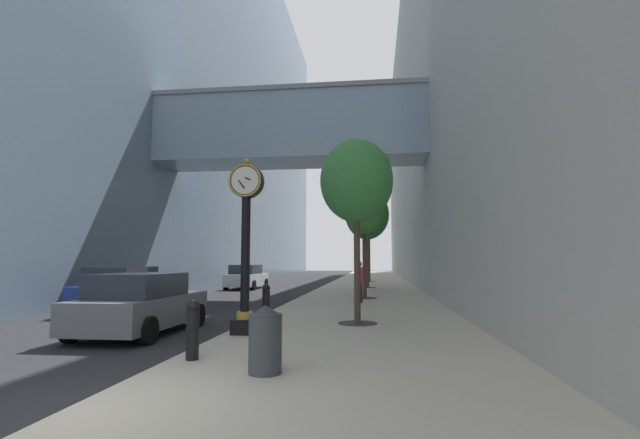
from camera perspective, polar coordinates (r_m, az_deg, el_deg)
ground_plane at (r=32.24m, az=0.48°, el=-8.64°), size 110.00×110.00×0.00m
sidewalk_right at (r=35.03m, az=6.28°, el=-8.23°), size 6.37×80.00×0.14m
building_block_left at (r=41.69m, az=-17.08°, el=17.83°), size 23.62×80.00×36.32m
building_block_right at (r=37.61m, az=18.18°, el=13.28°), size 9.00×80.00×27.39m
street_clock at (r=11.12m, az=-9.45°, el=-2.11°), size 0.84×0.55×4.29m
bollard_nearest at (r=8.52m, az=-15.88°, el=-13.16°), size 0.24×0.24×1.05m
bollard_third at (r=13.65m, az=-6.88°, el=-10.28°), size 0.24×0.24×1.05m
street_tree_near at (r=12.97m, az=4.67°, el=4.80°), size 2.09×2.09×5.25m
street_tree_mid_near at (r=21.44m, az=5.62°, el=0.94°), size 1.93×1.93×5.22m
street_tree_mid_far at (r=30.02m, az=6.02°, el=0.61°), size 2.90×2.90×6.50m
street_tree_far at (r=38.56m, az=6.24°, el=-0.31°), size 2.45×2.45×6.51m
trash_bin at (r=7.30m, az=-6.99°, el=-14.78°), size 0.53×0.53×1.05m
pedestrian_walking at (r=19.00m, az=5.01°, el=-7.73°), size 0.47×0.47×1.75m
car_grey_near at (r=12.74m, az=-21.80°, el=-9.96°), size 2.12×4.32×1.57m
car_blue_mid at (r=18.40m, az=-23.69°, el=-8.20°), size 2.18×4.49×1.67m
car_white_far at (r=31.05m, az=-9.32°, el=-7.24°), size 2.11×4.53×1.63m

